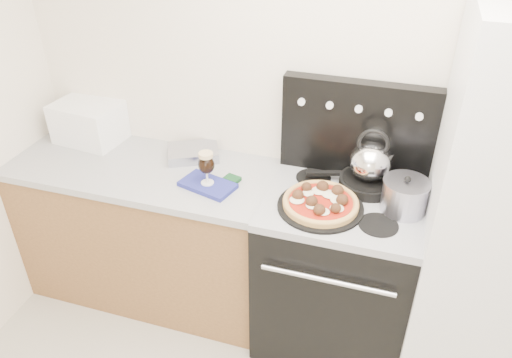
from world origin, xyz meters
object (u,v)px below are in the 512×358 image
at_px(toaster_oven, 89,122).
at_px(oven_mitt, 208,185).
at_px(stove_body, 335,273).
at_px(beer_glass, 207,168).
at_px(pizza_pan, 320,207).
at_px(pizza, 321,201).
at_px(stock_pot, 404,197).
at_px(base_cabinet, 151,233).
at_px(tea_kettle, 371,159).
at_px(skillet, 368,183).
at_px(fridge, 502,225).

height_order(toaster_oven, oven_mitt, toaster_oven).
xyz_separation_m(stove_body, toaster_oven, (-1.53, 0.21, 0.58)).
relative_size(beer_glass, pizza_pan, 0.44).
xyz_separation_m(oven_mitt, pizza, (0.59, -0.03, 0.05)).
bearing_deg(stock_pot, oven_mitt, -176.33).
bearing_deg(toaster_oven, base_cabinet, -16.88).
bearing_deg(tea_kettle, base_cabinet, 179.34).
relative_size(stove_body, skillet, 3.09).
height_order(oven_mitt, stock_pot, stock_pot).
distance_m(toaster_oven, pizza_pan, 1.47).
xyz_separation_m(pizza, skillet, (0.19, 0.24, -0.01)).
xyz_separation_m(oven_mitt, pizza_pan, (0.59, -0.03, 0.01)).
bearing_deg(pizza, fridge, 5.04).
distance_m(oven_mitt, tea_kettle, 0.82).
bearing_deg(base_cabinet, tea_kettle, 5.94).
bearing_deg(toaster_oven, beer_glass, -11.23).
relative_size(stove_body, beer_glass, 4.90).
bearing_deg(tea_kettle, fridge, -22.67).
bearing_deg(stock_pot, stove_body, -179.92).
relative_size(skillet, tea_kettle, 1.25).
xyz_separation_m(fridge, toaster_oven, (-2.23, 0.23, 0.07)).
xyz_separation_m(stove_body, fridge, (0.70, -0.03, 0.51)).
height_order(beer_glass, skillet, beer_glass).
relative_size(stove_body, toaster_oven, 2.39).
xyz_separation_m(fridge, pizza_pan, (-0.80, -0.07, -0.02)).
height_order(pizza, stock_pot, stock_pot).
bearing_deg(skillet, oven_mitt, -164.81).
xyz_separation_m(beer_glass, stock_pot, (0.95, 0.06, -0.02)).
xyz_separation_m(pizza, tea_kettle, (0.19, 0.24, 0.13)).
bearing_deg(pizza_pan, stove_body, 44.80).
bearing_deg(base_cabinet, oven_mitt, -11.49).
distance_m(beer_glass, skillet, 0.81).
relative_size(fridge, pizza_pan, 4.66).
bearing_deg(tea_kettle, toaster_oven, 171.37).
bearing_deg(fridge, oven_mitt, -178.51).
relative_size(toaster_oven, oven_mitt, 1.34).
distance_m(base_cabinet, fridge, 1.88).
bearing_deg(oven_mitt, tea_kettle, 15.19).
distance_m(toaster_oven, oven_mitt, 0.90).
bearing_deg(stove_body, pizza, -135.20).
relative_size(base_cabinet, stove_body, 1.65).
distance_m(toaster_oven, skillet, 1.63).
distance_m(pizza, tea_kettle, 0.33).
height_order(oven_mitt, beer_glass, beer_glass).
distance_m(skillet, stock_pot, 0.24).
distance_m(fridge, pizza, 0.80).
distance_m(stove_body, oven_mitt, 0.83).
bearing_deg(fridge, toaster_oven, 174.05).
distance_m(skillet, tea_kettle, 0.14).
bearing_deg(tea_kettle, beer_glass, -171.41).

